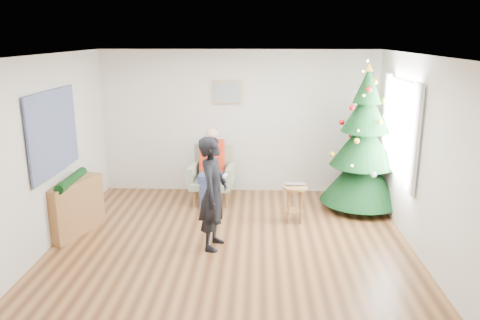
{
  "coord_description": "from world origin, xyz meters",
  "views": [
    {
      "loc": [
        0.37,
        -5.9,
        2.85
      ],
      "look_at": [
        0.1,
        0.6,
        1.1
      ],
      "focal_mm": 35.0,
      "sensor_mm": 36.0,
      "label": 1
    }
  ],
  "objects_px": {
    "stool": "(294,203)",
    "console": "(74,207)",
    "armchair": "(212,181)",
    "standing_man": "(213,193)",
    "christmas_tree": "(364,145)"
  },
  "relations": [
    {
      "from": "armchair",
      "to": "standing_man",
      "type": "bearing_deg",
      "value": -79.36
    },
    {
      "from": "armchair",
      "to": "standing_man",
      "type": "distance_m",
      "value": 1.88
    },
    {
      "from": "standing_man",
      "to": "stool",
      "type": "bearing_deg",
      "value": -40.8
    },
    {
      "from": "standing_man",
      "to": "console",
      "type": "xyz_separation_m",
      "value": [
        -2.09,
        0.38,
        -0.38
      ]
    },
    {
      "from": "christmas_tree",
      "to": "standing_man",
      "type": "xyz_separation_m",
      "value": [
        -2.33,
        -1.6,
        -0.31
      ]
    },
    {
      "from": "armchair",
      "to": "stool",
      "type": "bearing_deg",
      "value": -27.99
    },
    {
      "from": "standing_man",
      "to": "armchair",
      "type": "bearing_deg",
      "value": 16.29
    },
    {
      "from": "stool",
      "to": "console",
      "type": "height_order",
      "value": "console"
    },
    {
      "from": "christmas_tree",
      "to": "console",
      "type": "relative_size",
      "value": 2.43
    },
    {
      "from": "christmas_tree",
      "to": "stool",
      "type": "xyz_separation_m",
      "value": [
        -1.16,
        -0.65,
        -0.8
      ]
    },
    {
      "from": "standing_man",
      "to": "console",
      "type": "height_order",
      "value": "standing_man"
    },
    {
      "from": "armchair",
      "to": "standing_man",
      "type": "height_order",
      "value": "standing_man"
    },
    {
      "from": "armchair",
      "to": "console",
      "type": "xyz_separation_m",
      "value": [
        -1.89,
        -1.44,
        0.04
      ]
    },
    {
      "from": "armchair",
      "to": "christmas_tree",
      "type": "bearing_deg",
      "value": -0.55
    },
    {
      "from": "christmas_tree",
      "to": "armchair",
      "type": "bearing_deg",
      "value": 175.02
    }
  ]
}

